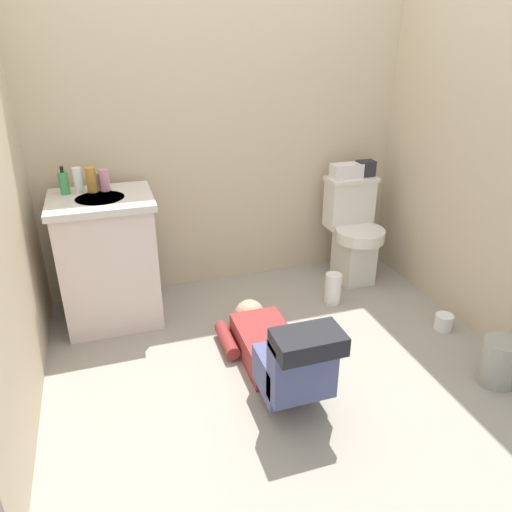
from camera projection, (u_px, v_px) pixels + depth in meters
ground_plane at (271, 350)px, 2.87m from camera, size 3.01×2.90×0.04m
wall_back at (223, 114)px, 3.20m from camera, size 2.67×0.08×2.40m
wall_right at (491, 129)px, 2.71m from camera, size 0.08×1.90×2.40m
toilet at (353, 231)px, 3.54m from camera, size 0.36×0.46×0.75m
vanity_cabinet at (109, 259)px, 2.99m from camera, size 0.60×0.52×0.82m
faucet at (98, 182)px, 2.92m from camera, size 0.02×0.02×0.10m
person_plumber at (277, 351)px, 2.54m from camera, size 0.38×1.06×0.52m
tissue_box at (346, 171)px, 3.42m from camera, size 0.22×0.11×0.10m
toiletry_bag at (365, 168)px, 3.46m from camera, size 0.12×0.09×0.11m
soap_dispenser at (64, 183)px, 2.84m from camera, size 0.06×0.06×0.17m
bottle_white at (78, 181)px, 2.85m from camera, size 0.05×0.05×0.16m
bottle_amber at (91, 180)px, 2.88m from camera, size 0.06×0.06×0.15m
bottle_pink at (104, 180)px, 2.90m from camera, size 0.06×0.06×0.13m
trash_can at (499, 362)px, 2.53m from camera, size 0.19×0.19×0.26m
paper_towel_roll at (333, 289)px, 3.29m from camera, size 0.11×0.11×0.22m
toilet_paper_roll at (444, 322)px, 3.02m from camera, size 0.11×0.11×0.10m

